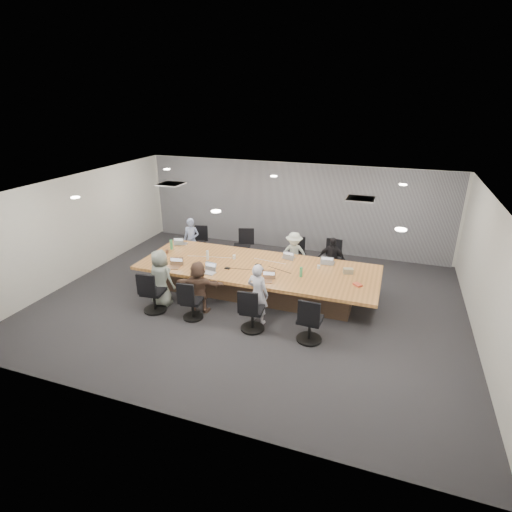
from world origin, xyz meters
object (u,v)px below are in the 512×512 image
(laptop_4, at_px, (173,267))
(bottle_green_right, at_px, (301,272))
(person_2, at_px, (294,254))
(snack_packet, at_px, (358,285))
(person_3, at_px, (331,259))
(laptop_5, at_px, (209,273))
(laptop_6, at_px, (266,281))
(bottle_green_left, at_px, (171,245))
(person_6, at_px, (258,294))
(bottle_clear, at_px, (207,255))
(chair_6, at_px, (252,313))
(conference_table, at_px, (257,278))
(laptop_2, at_px, (289,257))
(laptop_0, at_px, (182,244))
(laptop_3, at_px, (328,262))
(person_0, at_px, (191,240))
(mug_brown, at_px, (167,251))
(chair_7, at_px, (310,323))
(chair_1, at_px, (242,249))
(chair_3, at_px, (333,262))
(person_5, at_px, (199,287))
(chair_4, at_px, (154,295))
(stapler, at_px, (261,271))
(canvas_bag, at_px, (348,271))
(chair_0, at_px, (197,246))
(person_4, at_px, (161,278))
(chair_2, at_px, (296,258))
(chair_5, at_px, (192,304))

(laptop_4, height_order, bottle_green_right, bottle_green_right)
(person_2, distance_m, laptop_4, 3.35)
(person_2, relative_size, snack_packet, 6.45)
(person_3, height_order, laptop_5, person_3)
(laptop_6, xyz_separation_m, bottle_green_left, (-3.13, 1.12, 0.13))
(person_6, height_order, bottle_clear, person_6)
(chair_6, relative_size, person_6, 0.58)
(conference_table, xyz_separation_m, laptop_2, (0.60, 0.80, 0.35))
(laptop_5, bearing_deg, laptop_0, 143.73)
(conference_table, distance_m, laptop_6, 1.00)
(person_2, height_order, laptop_3, person_2)
(person_0, xyz_separation_m, mug_brown, (-0.03, -1.33, 0.12))
(laptop_6, bearing_deg, chair_7, -49.01)
(chair_1, relative_size, chair_3, 1.06)
(person_5, bearing_deg, chair_4, 8.98)
(chair_3, height_order, chair_7, chair_7)
(person_6, xyz_separation_m, stapler, (-0.29, 1.05, 0.07))
(person_0, distance_m, bottle_clear, 1.84)
(laptop_2, bearing_deg, person_5, 65.04)
(stapler, bearing_deg, canvas_bag, -6.89)
(laptop_0, height_order, stapler, stapler)
(chair_7, distance_m, laptop_4, 3.82)
(chair_0, xyz_separation_m, bottle_green_right, (3.76, -1.96, 0.49))
(laptop_2, xyz_separation_m, bottle_clear, (-1.98, -0.82, 0.11))
(laptop_5, height_order, snack_packet, snack_packet)
(chair_6, bearing_deg, laptop_0, 134.99)
(person_4, height_order, laptop_5, person_4)
(chair_0, relative_size, chair_2, 1.00)
(laptop_2, distance_m, person_6, 2.15)
(chair_7, bearing_deg, canvas_bag, 78.97)
(chair_0, height_order, person_6, person_6)
(chair_4, distance_m, bottle_clear, 1.84)
(bottle_green_right, height_order, stapler, bottle_green_right)
(person_6, bearing_deg, laptop_6, -78.31)
(person_3, height_order, canvas_bag, person_3)
(chair_5, bearing_deg, bottle_green_right, 26.71)
(chair_2, bearing_deg, chair_6, 92.41)
(chair_0, height_order, bottle_clear, bottle_clear)
(chair_6, relative_size, laptop_5, 2.60)
(person_5, bearing_deg, bottle_clear, -83.10)
(bottle_green_left, xyz_separation_m, canvas_bag, (4.86, -0.02, -0.08))
(snack_packet, bearing_deg, laptop_5, -171.79)
(mug_brown, bearing_deg, stapler, -6.43)
(chair_1, distance_m, chair_7, 4.41)
(laptop_0, relative_size, bottle_clear, 1.18)
(bottle_green_right, bearing_deg, chair_3, 76.71)
(laptop_0, bearing_deg, laptop_6, 139.61)
(person_6, xyz_separation_m, bottle_clear, (-1.86, 1.33, 0.16))
(laptop_4, relative_size, person_5, 0.27)
(chair_3, distance_m, person_2, 1.12)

